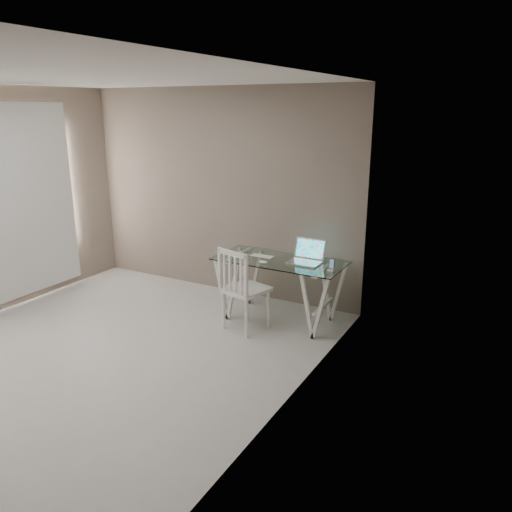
% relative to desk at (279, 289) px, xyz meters
% --- Properties ---
extents(room, '(4.50, 4.52, 2.71)m').
position_rel_desk_xyz_m(room, '(-1.25, -1.65, 1.33)').
color(room, '#A9A7A2').
rests_on(room, ground).
extents(desk, '(1.50, 0.70, 0.75)m').
position_rel_desk_xyz_m(desk, '(0.00, 0.00, 0.00)').
color(desk, silver).
rests_on(desk, ground).
extents(chair, '(0.54, 0.54, 0.97)m').
position_rel_desk_xyz_m(chair, '(-0.24, -0.48, 0.15)').
color(chair, white).
rests_on(chair, ground).
extents(laptop, '(0.36, 0.33, 0.25)m').
position_rel_desk_xyz_m(laptop, '(0.30, 0.08, 0.42)').
color(laptop, silver).
rests_on(laptop, desk).
extents(keyboard, '(0.29, 0.13, 0.01)m').
position_rel_desk_xyz_m(keyboard, '(-0.25, 0.02, 0.37)').
color(keyboard, silver).
rests_on(keyboard, desk).
extents(mouse, '(0.10, 0.06, 0.03)m').
position_rel_desk_xyz_m(mouse, '(-0.11, -0.21, 0.38)').
color(mouse, white).
rests_on(mouse, desk).
extents(phone_dock, '(0.07, 0.07, 0.13)m').
position_rel_desk_xyz_m(phone_dock, '(0.66, -0.08, 0.40)').
color(phone_dock, white).
rests_on(phone_dock, desk).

